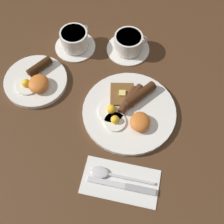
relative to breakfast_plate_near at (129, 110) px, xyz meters
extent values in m
plane|color=#4C301C|center=(0.00, 0.00, -0.01)|extent=(3.00, 3.00, 0.00)
cylinder|color=white|center=(0.00, 0.00, -0.01)|extent=(0.29, 0.29, 0.01)
cylinder|color=white|center=(-0.05, 0.04, 0.00)|extent=(0.07, 0.07, 0.01)
sphere|color=yellow|center=(-0.05, 0.04, 0.01)|extent=(0.03, 0.03, 0.03)
cylinder|color=white|center=(-0.01, 0.05, 0.00)|extent=(0.08, 0.08, 0.01)
sphere|color=yellow|center=(-0.01, 0.05, 0.01)|extent=(0.03, 0.03, 0.03)
ellipsoid|color=orange|center=(-0.05, -0.04, 0.02)|extent=(0.07, 0.06, 0.03)
cylinder|color=#3C200E|center=(0.05, -0.03, 0.02)|extent=(0.10, 0.10, 0.03)
cylinder|color=#4B2816|center=(0.04, -0.01, 0.01)|extent=(0.09, 0.06, 0.03)
cylinder|color=#4B2816|center=(0.03, 0.01, 0.01)|extent=(0.10, 0.06, 0.02)
cube|color=brown|center=(0.05, 0.03, 0.01)|extent=(0.09, 0.08, 0.01)
cube|color=#F4E072|center=(0.05, 0.03, 0.02)|extent=(0.02, 0.02, 0.01)
cylinder|color=white|center=(0.07, 0.32, -0.01)|extent=(0.21, 0.21, 0.01)
cylinder|color=white|center=(0.04, 0.33, 0.00)|extent=(0.07, 0.07, 0.01)
sphere|color=yellow|center=(0.05, 0.34, 0.01)|extent=(0.03, 0.03, 0.03)
ellipsoid|color=orange|center=(0.05, 0.30, 0.02)|extent=(0.07, 0.06, 0.03)
cylinder|color=#331C0A|center=(0.11, 0.31, 0.02)|extent=(0.09, 0.08, 0.03)
cylinder|color=white|center=(0.25, 0.03, -0.01)|extent=(0.15, 0.15, 0.01)
cylinder|color=white|center=(0.25, 0.03, 0.02)|extent=(0.10, 0.10, 0.06)
cylinder|color=#56331E|center=(0.25, 0.03, 0.05)|extent=(0.09, 0.09, 0.00)
torus|color=white|center=(0.27, -0.01, 0.03)|extent=(0.02, 0.04, 0.04)
cylinder|color=white|center=(0.24, 0.22, -0.01)|extent=(0.14, 0.14, 0.01)
cylinder|color=white|center=(0.24, 0.22, 0.03)|extent=(0.09, 0.09, 0.06)
cylinder|color=#56331E|center=(0.24, 0.22, 0.06)|extent=(0.08, 0.08, 0.00)
torus|color=white|center=(0.28, 0.19, 0.03)|extent=(0.04, 0.03, 0.04)
cube|color=white|center=(-0.22, 0.00, -0.01)|extent=(0.13, 0.22, 0.01)
cube|color=silver|center=(-0.23, 0.04, -0.01)|extent=(0.02, 0.10, 0.00)
cube|color=#9E9EA3|center=(-0.24, -0.06, -0.01)|extent=(0.02, 0.09, 0.01)
ellipsoid|color=silver|center=(-0.21, 0.06, 0.00)|extent=(0.04, 0.05, 0.01)
cube|color=silver|center=(-0.21, -0.03, -0.01)|extent=(0.02, 0.13, 0.00)
camera|label=1|loc=(-0.48, -0.01, 0.83)|focal=50.00mm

